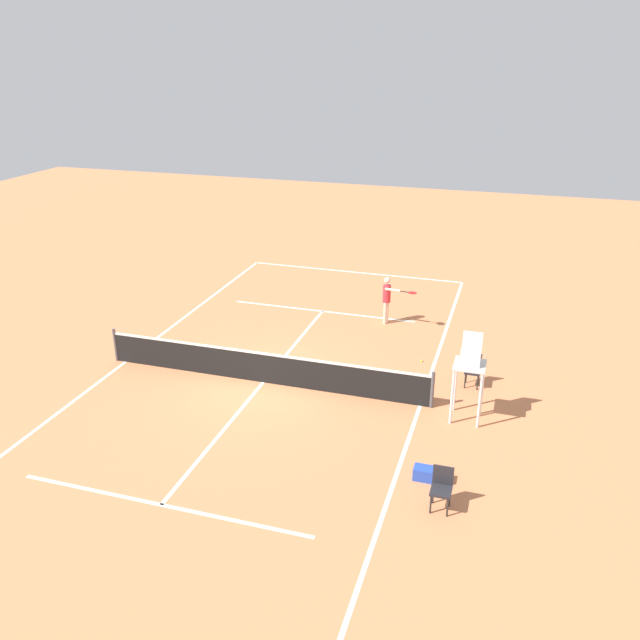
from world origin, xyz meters
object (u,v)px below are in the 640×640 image
Objects in this scene: umpire_chair at (470,364)px; courtside_chair_mid at (473,368)px; equipment_bag at (430,474)px; player_serving at (388,296)px; courtside_chair_near at (442,487)px; tennis_ball at (422,361)px.

umpire_chair reaches higher than courtside_chair_mid.
umpire_chair reaches higher than equipment_bag.
player_serving is 0.70× the size of umpire_chair.
player_serving is 6.72m from umpire_chair.
courtside_chair_mid reaches higher than equipment_bag.
courtside_chair_near is at bearing 88.88° from courtside_chair_mid.
player_serving is at bearing -58.66° from tennis_ball.
tennis_ball is at bearing -61.49° from umpire_chair.
player_serving is 5.12m from courtside_chair_mid.
tennis_ball is 7.11m from courtside_chair_near.
umpire_chair reaches higher than player_serving.
player_serving is at bearing -49.29° from courtside_chair_mid.
equipment_bag is at bearing 25.16° from player_serving.
player_serving is at bearing -72.00° from equipment_bag.
courtside_chair_near is 1.04m from equipment_bag.
courtside_chair_near is at bearing 111.34° from equipment_bag.
courtside_chair_near and courtside_chair_mid have the same top height.
courtside_chair_near is at bearing 25.48° from player_serving.
umpire_chair is (-3.33, 5.80, 0.60)m from player_serving.
equipment_bag reaches higher than tennis_ball.
player_serving is 9.29m from equipment_bag.
courtside_chair_mid is (-1.64, 1.09, 0.50)m from tennis_ball.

